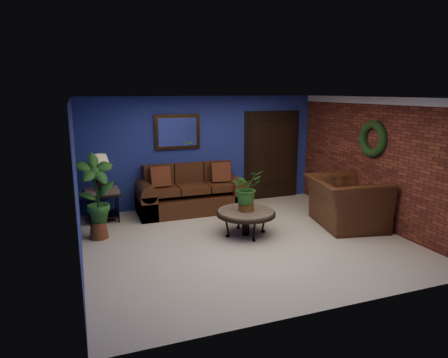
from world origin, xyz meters
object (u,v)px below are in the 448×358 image
object	(u,v)px
end_table	(102,197)
side_chair	(222,186)
coffee_table	(246,214)
table_lamp	(100,168)
sofa	(190,195)
armchair	(345,202)

from	to	relation	value
end_table	side_chair	world-z (taller)	side_chair
coffee_table	table_lamp	distance (m)	3.09
sofa	end_table	xyz separation A→B (m)	(-1.87, -0.04, 0.15)
end_table	side_chair	distance (m)	2.63
coffee_table	table_lamp	bearing A→B (deg)	143.18
side_chair	armchair	size ratio (longest dim) A/B	0.59
sofa	end_table	distance (m)	1.88
sofa	coffee_table	distance (m)	1.92
end_table	side_chair	xyz separation A→B (m)	(2.63, 0.06, -0.01)
end_table	side_chair	bearing A→B (deg)	1.38
table_lamp	side_chair	xyz separation A→B (m)	(2.63, 0.06, -0.61)
armchair	end_table	bearing A→B (deg)	77.04
end_table	coffee_table	bearing A→B (deg)	-36.82
end_table	armchair	xyz separation A→B (m)	(4.45, -2.00, -0.02)
end_table	armchair	world-z (taller)	armchair
side_chair	table_lamp	bearing A→B (deg)	-171.52
coffee_table	armchair	xyz separation A→B (m)	(2.04, -0.19, 0.07)
end_table	table_lamp	bearing A→B (deg)	0.00
armchair	side_chair	bearing A→B (deg)	52.69
table_lamp	side_chair	distance (m)	2.70
end_table	table_lamp	size ratio (longest dim) A/B	1.01
sofa	end_table	size ratio (longest dim) A/B	3.31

